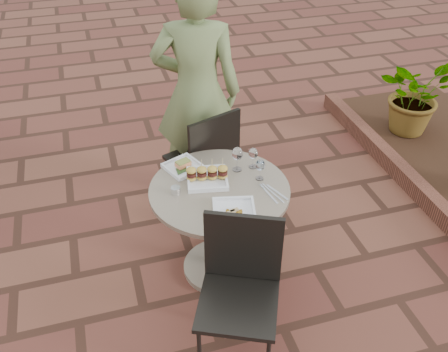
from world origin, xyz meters
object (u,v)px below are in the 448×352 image
object	(u,v)px
cafe_table	(220,217)
plate_tuna	(234,211)
chair_near	(240,279)
chair_far	(207,155)
diner	(197,93)
plate_salmon	(183,166)
plate_sliders	(207,175)

from	to	relation	value
cafe_table	plate_tuna	distance (m)	0.37
cafe_table	chair_near	xyz separation A→B (m)	(-0.05, -0.61, 0.07)
chair_near	plate_tuna	bearing A→B (deg)	103.59
chair_far	diner	size ratio (longest dim) A/B	0.50
plate_salmon	plate_sliders	bearing A→B (deg)	-55.62
cafe_table	chair_near	distance (m)	0.62
plate_sliders	cafe_table	bearing A→B (deg)	-62.37
cafe_table	chair_far	distance (m)	0.65
chair_near	plate_tuna	world-z (taller)	chair_near
cafe_table	plate_sliders	world-z (taller)	plate_sliders
chair_near	diner	size ratio (longest dim) A/B	0.50
chair_near	plate_salmon	xyz separation A→B (m)	(-0.12, 0.89, 0.20)
plate_tuna	plate_salmon	bearing A→B (deg)	109.32
chair_near	plate_salmon	bearing A→B (deg)	122.43
diner	plate_salmon	distance (m)	0.73
diner	plate_tuna	bearing A→B (deg)	102.85
chair_near	plate_tuna	distance (m)	0.41
chair_far	plate_tuna	size ratio (longest dim) A/B	3.09
chair_far	plate_sliders	world-z (taller)	chair_far
diner	plate_salmon	size ratio (longest dim) A/B	6.49
cafe_table	diner	size ratio (longest dim) A/B	0.48
diner	plate_sliders	xyz separation A→B (m)	(-0.14, -0.83, -0.16)
chair_far	diner	bearing A→B (deg)	-110.66
cafe_table	diner	xyz separation A→B (m)	(0.09, 0.94, 0.45)
cafe_table	plate_salmon	size ratio (longest dim) A/B	3.14
chair_far	plate_salmon	xyz separation A→B (m)	(-0.26, -0.37, 0.20)
chair_far	plate_sliders	bearing A→B (deg)	56.08
plate_sliders	plate_tuna	bearing A→B (deg)	-79.25
plate_tuna	plate_sliders	bearing A→B (deg)	100.75
cafe_table	diner	bearing A→B (deg)	84.43
plate_salmon	plate_sliders	world-z (taller)	plate_sliders
chair_far	plate_salmon	size ratio (longest dim) A/B	3.24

